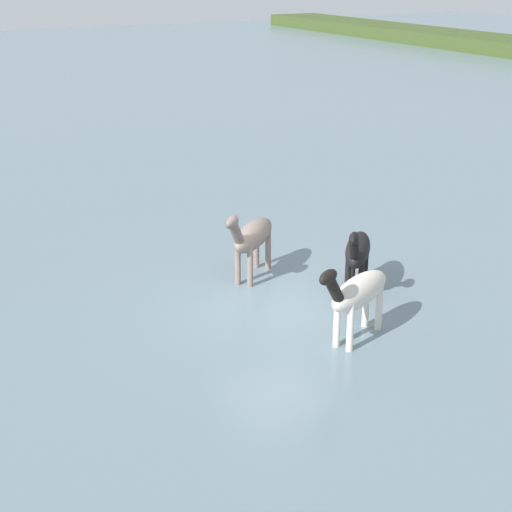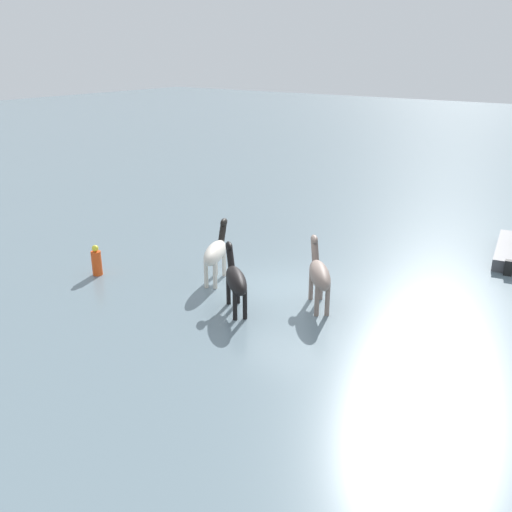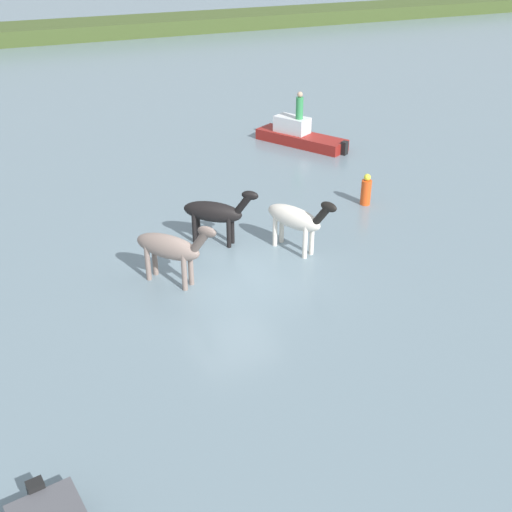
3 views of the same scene
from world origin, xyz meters
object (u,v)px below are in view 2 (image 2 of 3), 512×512
boat_tender_starboard (511,253)px  horse_gray_outer (319,274)px  horse_mid_herd (216,252)px  horse_dun_straggler (236,279)px  buoy_channel_marker (97,262)px

boat_tender_starboard → horse_gray_outer: bearing=145.2°
horse_mid_herd → horse_dun_straggler: horse_mid_herd is taller
boat_tender_starboard → buoy_channel_marker: bearing=123.1°
boat_tender_starboard → horse_mid_herd: bearing=128.2°
boat_tender_starboard → buoy_channel_marker: size_ratio=3.80×
horse_gray_outer → boat_tender_starboard: (-4.04, -8.34, -0.94)m
horse_mid_herd → buoy_channel_marker: horse_mid_herd is taller
horse_gray_outer → boat_tender_starboard: 9.32m
horse_mid_herd → buoy_channel_marker: 4.45m
horse_gray_outer → boat_tender_starboard: bearing=-64.6°
horse_gray_outer → horse_dun_straggler: 2.65m
buoy_channel_marker → horse_dun_straggler: bearing=-173.8°
horse_dun_straggler → boat_tender_starboard: bearing=-78.9°
boat_tender_starboard → buoy_channel_marker: buoy_channel_marker is taller
horse_mid_herd → horse_dun_straggler: size_ratio=1.19×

